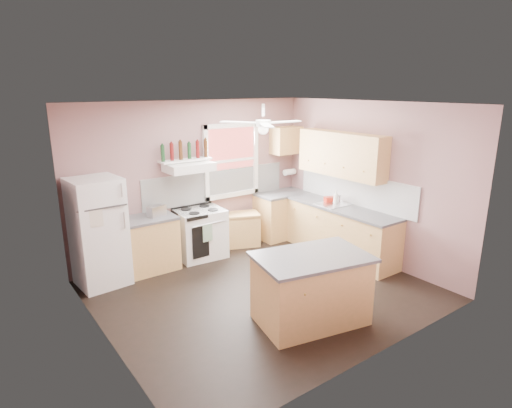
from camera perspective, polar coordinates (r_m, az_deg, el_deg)
floor at (r=6.46m, az=0.87°, el=-11.47°), size 4.50×4.50×0.00m
ceiling at (r=5.76m, az=0.98°, el=13.21°), size 4.50×4.50×0.00m
wall_back at (r=7.64m, az=-8.26°, el=3.40°), size 4.50×0.05×2.70m
wall_right at (r=7.52m, az=14.92°, el=2.85°), size 0.05×4.00×2.70m
wall_left at (r=5.01m, az=-20.43°, el=-3.92°), size 0.05×4.00×2.70m
backsplash_back at (r=7.86m, az=-5.18°, el=2.53°), size 2.90×0.03×0.55m
backsplash_right at (r=7.72m, az=12.93°, el=1.96°), size 0.03×2.60×0.55m
window_view at (r=7.93m, az=-3.38°, el=5.81°), size 1.00×0.02×1.20m
window_frame at (r=7.91m, az=-3.27°, el=5.79°), size 1.16×0.07×1.36m
refrigerator at (r=6.79m, az=-20.27°, el=-3.57°), size 0.75×0.73×1.65m
base_cabinet_left at (r=7.19m, az=-14.25°, el=-5.35°), size 0.90×0.60×0.86m
counter_left at (r=7.05m, az=-14.49°, el=-1.92°), size 0.92×0.62×0.04m
toaster at (r=7.04m, az=-13.11°, el=-0.90°), size 0.31×0.22×0.18m
stove at (r=7.57m, az=-7.42°, el=-3.92°), size 0.85×0.70×0.86m
range_hood at (r=7.25m, az=-8.93°, el=4.89°), size 0.78×0.50×0.14m
bottle_shelf at (r=7.33m, az=-9.39°, el=5.79°), size 0.90×0.26×0.03m
cart at (r=8.10m, az=-1.88°, el=-3.37°), size 0.74×0.62×0.63m
base_cabinet_corner at (r=8.55m, az=3.42°, el=-1.53°), size 1.00×0.60×0.86m
base_cabinet_right at (r=7.72m, az=11.20°, el=-3.71°), size 0.60×2.20×0.86m
counter_corner at (r=8.43m, az=3.47°, el=1.40°), size 1.02×0.62×0.04m
counter_right at (r=7.58m, az=11.32°, el=-0.51°), size 0.62×2.22×0.04m
sink at (r=7.70m, az=10.24°, el=-0.07°), size 0.55×0.45×0.03m
faucet at (r=7.80m, az=11.08°, el=0.65°), size 0.03×0.03×0.14m
upper_cabinet_right at (r=7.62m, az=11.29°, el=6.52°), size 0.33×1.80×0.76m
upper_cabinet_corner at (r=8.47m, az=4.07°, el=8.47°), size 0.60×0.33×0.52m
paper_towel at (r=8.67m, az=4.47°, el=4.28°), size 0.26×0.12×0.12m
island at (r=5.57m, az=7.33°, el=-11.31°), size 1.47×1.09×0.86m
island_top at (r=5.38m, az=7.50°, el=-7.03°), size 1.56×1.18×0.04m
ceiling_fan_hub at (r=5.78m, az=0.97°, el=10.73°), size 0.20×0.20×0.08m
soap_bottle at (r=7.69m, az=10.61°, el=0.89°), size 0.13×0.13×0.25m
red_caddy at (r=7.82m, az=9.78°, el=0.60°), size 0.21×0.17×0.10m
wine_bottles at (r=7.31m, az=-9.40°, el=7.04°), size 0.86×0.06×0.31m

